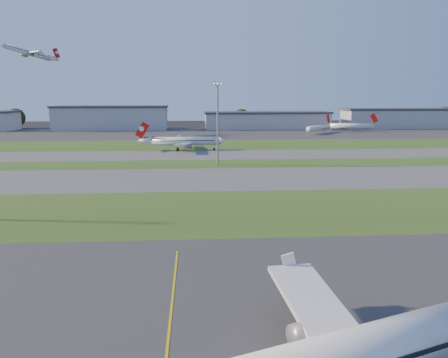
{
  "coord_description": "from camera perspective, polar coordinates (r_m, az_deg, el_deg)",
  "views": [
    {
      "loc": [
        7.61,
        -29.41,
        22.01
      ],
      "look_at": [
        12.9,
        48.01,
        7.0
      ],
      "focal_mm": 35.0,
      "sensor_mm": 36.0,
      "label": 1
    }
  ],
  "objects": [
    {
      "name": "grass_strip_a",
      "position": [
        84.67,
        -8.96,
        -4.25
      ],
      "size": [
        300.0,
        34.0,
        0.01
      ],
      "primitive_type": "cube",
      "color": "#304F1A",
      "rests_on": "ground"
    },
    {
      "name": "taxiway_a",
      "position": [
        116.75,
        -7.58,
        -0.01
      ],
      "size": [
        300.0,
        32.0,
        0.01
      ],
      "primitive_type": "cube",
      "color": "#515154",
      "rests_on": "ground"
    },
    {
      "name": "grass_strip_b",
      "position": [
        141.34,
        -6.95,
        1.91
      ],
      "size": [
        300.0,
        18.0,
        0.01
      ],
      "primitive_type": "cube",
      "color": "#304F1A",
      "rests_on": "ground"
    },
    {
      "name": "taxiway_b",
      "position": [
        163.08,
        -6.56,
        3.12
      ],
      "size": [
        300.0,
        26.0,
        0.01
      ],
      "primitive_type": "cube",
      "color": "#515154",
      "rests_on": "ground"
    },
    {
      "name": "grass_strip_c",
      "position": [
        195.8,
        -6.13,
        4.43
      ],
      "size": [
        300.0,
        40.0,
        0.01
      ],
      "primitive_type": "cube",
      "color": "#304F1A",
      "rests_on": "ground"
    },
    {
      "name": "apron_far",
      "position": [
        255.47,
        -5.63,
        5.95
      ],
      "size": [
        400.0,
        80.0,
        0.01
      ],
      "primitive_type": "cube",
      "color": "#333335",
      "rests_on": "ground"
    },
    {
      "name": "airliner_parked",
      "position": [
        34.82,
        19.15,
        -20.59
      ],
      "size": [
        36.3,
        30.68,
        11.8
      ],
      "rotation": [
        0.0,
        0.0,
        0.34
      ],
      "color": "silver",
      "rests_on": "ground"
    },
    {
      "name": "airliner_taxiing",
      "position": [
        176.24,
        -5.17,
        4.92
      ],
      "size": [
        33.17,
        28.12,
        10.35
      ],
      "rotation": [
        0.0,
        0.0,
        3.18
      ],
      "color": "silver",
      "rests_on": "ground"
    },
    {
      "name": "airliner_departing",
      "position": [
        263.26,
        -24.14,
        14.82
      ],
      "size": [
        23.15,
        20.29,
        8.95
      ],
      "rotation": [
        0.0,
        0.0,
        0.69
      ],
      "color": "silver"
    },
    {
      "name": "mini_jet_near",
      "position": [
        259.4,
        12.28,
        6.56
      ],
      "size": [
        19.94,
        22.84,
        9.48
      ],
      "rotation": [
        0.0,
        0.0,
        0.86
      ],
      "color": "silver",
      "rests_on": "ground"
    },
    {
      "name": "mini_jet_far",
      "position": [
        281.39,
        16.37,
        6.69
      ],
      "size": [
        28.26,
        8.89,
        9.48
      ],
      "rotation": [
        0.0,
        0.0,
        -0.22
      ],
      "color": "silver",
      "rests_on": "ground"
    },
    {
      "name": "light_mast_centre",
      "position": [
        137.79,
        -0.84,
        7.95
      ],
      "size": [
        3.2,
        0.7,
        25.8
      ],
      "color": "gray",
      "rests_on": "ground"
    },
    {
      "name": "hangar_west",
      "position": [
        289.59,
        -14.51,
        7.76
      ],
      "size": [
        71.4,
        23.0,
        15.2
      ],
      "color": "#A2A4AA",
      "rests_on": "ground"
    },
    {
      "name": "hangar_east",
      "position": [
        288.79,
        5.59,
        7.65
      ],
      "size": [
        81.6,
        23.0,
        11.2
      ],
      "color": "#A2A4AA",
      "rests_on": "ground"
    },
    {
      "name": "hangar_far_east",
      "position": [
        320.7,
        23.66,
        7.29
      ],
      "size": [
        96.9,
        23.0,
        13.2
      ],
      "color": "#A2A4AA",
      "rests_on": "ground"
    },
    {
      "name": "tree_west",
      "position": [
        322.02,
        -25.55,
        7.24
      ],
      "size": [
        12.1,
        12.1,
        13.2
      ],
      "color": "black",
      "rests_on": "ground"
    },
    {
      "name": "tree_mid_west",
      "position": [
        297.14,
        -9.32,
        7.69
      ],
      "size": [
        9.9,
        9.9,
        10.8
      ],
      "color": "black",
      "rests_on": "ground"
    },
    {
      "name": "tree_mid_east",
      "position": [
        300.55,
        2.3,
        8.04
      ],
      "size": [
        11.55,
        11.55,
        12.6
      ],
      "color": "black",
      "rests_on": "ground"
    },
    {
      "name": "tree_east",
      "position": [
        315.66,
        16.13,
        7.65
      ],
      "size": [
        10.45,
        10.45,
        11.4
      ],
      "color": "black",
      "rests_on": "ground"
    },
    {
      "name": "tree_far_east",
      "position": [
        349.18,
        26.87,
        7.39
      ],
      "size": [
        12.65,
        12.65,
        13.8
      ],
      "color": "black",
      "rests_on": "ground"
    }
  ]
}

